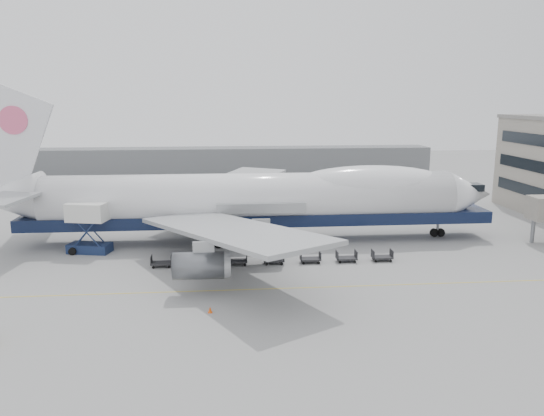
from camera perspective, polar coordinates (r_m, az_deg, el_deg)
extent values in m
plane|color=gray|center=(57.91, -1.52, -6.66)|extent=(260.00, 260.00, 0.00)
cube|color=gold|center=(52.26, -1.10, -8.71)|extent=(60.00, 0.15, 0.01)
cylinder|color=slate|center=(76.06, 26.24, -2.25)|extent=(0.50, 0.50, 3.00)
cube|color=slate|center=(125.91, -8.15, 4.83)|extent=(110.00, 8.00, 7.00)
cylinder|color=white|center=(68.12, -2.20, 1.08)|extent=(52.00, 6.40, 6.40)
cube|color=#0E1734|center=(68.69, -1.35, -1.01)|extent=(60.00, 5.76, 1.50)
cone|color=white|center=(75.36, 20.41, 1.38)|extent=(6.00, 6.40, 6.40)
cone|color=white|center=(73.12, -26.82, 1.03)|extent=(9.00, 6.40, 6.40)
ellipsoid|color=white|center=(70.35, 10.60, 2.68)|extent=(20.67, 5.78, 4.56)
cube|color=white|center=(71.77, -26.21, 6.48)|extent=(10.52, 0.50, 13.56)
cylinder|color=#EB5B84|center=(71.47, -26.01, 8.50)|extent=(3.40, 0.30, 3.40)
cube|color=#9EA0A3|center=(54.20, -4.57, -2.36)|extent=(20.35, 26.74, 2.26)
cube|color=#9EA0A3|center=(82.20, -4.81, 2.45)|extent=(20.35, 26.74, 2.26)
cylinder|color=#595B60|center=(87.26, -6.78, 1.48)|extent=(4.80, 2.60, 2.60)
cylinder|color=#595B60|center=(78.45, -2.56, 0.40)|extent=(4.80, 2.60, 2.60)
cylinder|color=#595B60|center=(58.99, -1.66, -3.37)|extent=(4.80, 2.60, 2.60)
cylinder|color=#595B60|center=(50.32, -7.90, -6.15)|extent=(4.80, 2.60, 2.60)
cylinder|color=slate|center=(74.61, 17.39, -2.01)|extent=(0.36, 0.36, 2.50)
cylinder|color=black|center=(74.77, 17.36, -2.54)|extent=(1.10, 0.45, 1.10)
cylinder|color=slate|center=(66.08, -4.63, -3.24)|extent=(0.36, 0.36, 2.50)
cylinder|color=black|center=(66.27, -4.62, -3.82)|extent=(1.10, 0.45, 1.10)
cylinder|color=slate|center=(71.90, -4.68, -2.01)|extent=(0.36, 0.36, 2.50)
cylinder|color=black|center=(72.07, -4.67, -2.56)|extent=(1.10, 0.45, 1.10)
cube|color=#18264A|center=(67.79, -19.00, -4.08)|extent=(5.39, 3.44, 1.10)
cube|color=silver|center=(66.77, -19.26, -0.40)|extent=(5.04, 3.54, 2.19)
cube|color=#18264A|center=(66.21, -19.35, -2.46)|extent=(3.49, 0.90, 3.93)
cube|color=#18264A|center=(68.28, -18.91, -2.02)|extent=(3.49, 0.90, 3.93)
cube|color=slate|center=(68.29, -18.94, -0.12)|extent=(2.60, 1.70, 0.15)
cylinder|color=black|center=(67.35, -20.68, -4.39)|extent=(0.90, 0.35, 0.90)
cylinder|color=black|center=(69.20, -20.25, -3.94)|extent=(0.90, 0.35, 0.90)
cylinder|color=black|center=(66.47, -17.69, -4.39)|extent=(0.90, 0.35, 0.90)
cylinder|color=black|center=(68.35, -17.34, -3.94)|extent=(0.90, 0.35, 0.90)
cone|color=#E74F0C|center=(47.06, -6.68, -10.80)|extent=(0.36, 0.36, 0.56)
cube|color=#E74F0C|center=(47.16, -6.67, -11.10)|extent=(0.38, 0.38, 0.03)
cube|color=#2D2D30|center=(59.95, -11.79, -5.81)|extent=(2.30, 1.35, 0.18)
cube|color=#2D2D30|center=(59.97, -12.85, -5.45)|extent=(0.08, 1.35, 0.90)
cube|color=#2D2D30|center=(59.71, -10.75, -5.44)|extent=(0.08, 1.35, 0.90)
cylinder|color=black|center=(59.63, -12.65, -6.25)|extent=(0.30, 0.12, 0.30)
cylinder|color=black|center=(60.66, -12.52, -5.93)|extent=(0.30, 0.12, 0.30)
cylinder|color=black|center=(59.42, -11.02, -6.24)|extent=(0.30, 0.12, 0.30)
cylinder|color=black|center=(60.46, -10.92, -5.92)|extent=(0.30, 0.12, 0.30)
cube|color=#2D2D30|center=(59.60, -7.81, -5.78)|extent=(2.30, 1.35, 0.18)
cube|color=#2D2D30|center=(59.55, -8.88, -5.42)|extent=(0.08, 1.35, 0.90)
cube|color=#2D2D30|center=(59.44, -6.75, -5.39)|extent=(0.08, 1.35, 0.90)
cylinder|color=black|center=(59.21, -8.65, -6.22)|extent=(0.30, 0.12, 0.30)
cylinder|color=black|center=(60.26, -8.59, -5.90)|extent=(0.30, 0.12, 0.30)
cylinder|color=black|center=(59.13, -7.00, -6.20)|extent=(0.30, 0.12, 0.30)
cylinder|color=black|center=(60.18, -6.96, -5.88)|extent=(0.30, 0.12, 0.30)
cube|color=#2D2D30|center=(59.54, -3.80, -5.71)|extent=(2.30, 1.35, 0.18)
cube|color=#2D2D30|center=(59.41, -4.87, -5.36)|extent=(0.08, 1.35, 0.90)
cube|color=#2D2D30|center=(59.45, -2.74, -5.32)|extent=(0.08, 1.35, 0.90)
cylinder|color=black|center=(59.09, -4.61, -6.16)|extent=(0.30, 0.12, 0.30)
cylinder|color=black|center=(60.14, -4.62, -5.84)|extent=(0.30, 0.12, 0.30)
cylinder|color=black|center=(59.13, -2.95, -6.13)|extent=(0.30, 0.12, 0.30)
cylinder|color=black|center=(60.18, -2.99, -5.81)|extent=(0.30, 0.12, 0.30)
cube|color=#2D2D30|center=(59.76, 0.20, -5.61)|extent=(2.30, 1.35, 0.18)
cube|color=#2D2D30|center=(59.56, -0.86, -5.27)|extent=(0.08, 1.35, 0.90)
cube|color=#2D2D30|center=(59.76, 1.25, -5.22)|extent=(0.08, 1.35, 0.90)
cylinder|color=black|center=(59.26, -0.57, -6.07)|extent=(0.30, 0.12, 0.30)
cylinder|color=black|center=(60.31, -0.66, -5.75)|extent=(0.30, 0.12, 0.30)
cylinder|color=black|center=(59.42, 1.07, -6.02)|extent=(0.30, 0.12, 0.30)
cylinder|color=black|center=(60.46, 0.96, -5.71)|extent=(0.30, 0.12, 0.30)
cube|color=#2D2D30|center=(60.28, 4.14, -5.49)|extent=(2.30, 1.35, 0.18)
cube|color=#2D2D30|center=(60.00, 3.11, -5.16)|extent=(0.08, 1.35, 0.90)
cube|color=#2D2D30|center=(60.34, 5.19, -5.10)|extent=(0.08, 1.35, 0.90)
cylinder|color=black|center=(59.72, 3.42, -5.95)|extent=(0.30, 0.12, 0.30)
cylinder|color=black|center=(60.76, 3.26, -5.64)|extent=(0.30, 0.12, 0.30)
cylinder|color=black|center=(59.99, 5.03, -5.89)|extent=(0.30, 0.12, 0.30)
cylinder|color=black|center=(61.02, 4.85, -5.59)|extent=(0.30, 0.12, 0.30)
cube|color=#2D2D30|center=(61.07, 8.01, -5.35)|extent=(2.30, 1.35, 0.18)
cube|color=#2D2D30|center=(60.72, 7.00, -5.03)|extent=(0.08, 1.35, 0.90)
cube|color=#2D2D30|center=(61.21, 9.02, -4.95)|extent=(0.08, 1.35, 0.90)
cylinder|color=black|center=(60.46, 7.33, -5.81)|extent=(0.30, 0.12, 0.30)
cylinder|color=black|center=(61.48, 7.11, -5.50)|extent=(0.30, 0.12, 0.30)
cylinder|color=black|center=(60.84, 8.90, -5.74)|extent=(0.30, 0.12, 0.30)
cylinder|color=black|center=(61.86, 8.65, -5.44)|extent=(0.30, 0.12, 0.30)
cube|color=#2D2D30|center=(62.12, 11.75, -5.19)|extent=(2.30, 1.35, 0.18)
cube|color=#2D2D30|center=(61.71, 10.78, -4.88)|extent=(0.08, 1.35, 0.90)
cube|color=#2D2D30|center=(62.34, 12.73, -4.79)|extent=(0.08, 1.35, 0.90)
cylinder|color=black|center=(61.47, 11.12, -5.64)|extent=(0.30, 0.12, 0.30)
cylinder|color=black|center=(62.48, 10.84, -5.34)|extent=(0.30, 0.12, 0.30)
cylinder|color=black|center=(61.96, 12.64, -5.57)|extent=(0.30, 0.12, 0.30)
cylinder|color=black|center=(62.96, 12.34, -5.28)|extent=(0.30, 0.12, 0.30)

